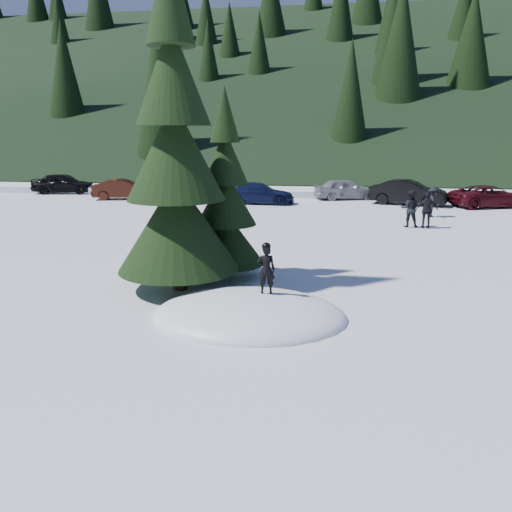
# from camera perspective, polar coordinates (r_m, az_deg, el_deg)

# --- Properties ---
(ground) EXTENTS (200.00, 200.00, 0.00)m
(ground) POSITION_cam_1_polar(r_m,az_deg,el_deg) (11.53, -0.76, -6.91)
(ground) COLOR white
(ground) RESTS_ON ground
(snow_mound) EXTENTS (4.48, 3.52, 0.96)m
(snow_mound) POSITION_cam_1_polar(r_m,az_deg,el_deg) (11.53, -0.76, -6.91)
(snow_mound) COLOR white
(snow_mound) RESTS_ON ground
(forest_hillside) EXTENTS (200.00, 60.00, 25.00)m
(forest_hillside) POSITION_cam_1_polar(r_m,az_deg,el_deg) (65.22, 7.52, 21.03)
(forest_hillside) COLOR black
(forest_hillside) RESTS_ON ground
(spruce_tall) EXTENTS (3.20, 3.20, 8.60)m
(spruce_tall) POSITION_cam_1_polar(r_m,az_deg,el_deg) (13.09, -9.19, 10.29)
(spruce_tall) COLOR black
(spruce_tall) RESTS_ON ground
(spruce_short) EXTENTS (2.20, 2.20, 5.37)m
(spruce_short) POSITION_cam_1_polar(r_m,az_deg,el_deg) (14.30, -3.46, 5.81)
(spruce_short) COLOR black
(spruce_short) RESTS_ON ground
(child_skier) EXTENTS (0.43, 0.30, 1.13)m
(child_skier) POSITION_cam_1_polar(r_m,az_deg,el_deg) (11.46, 1.18, -1.56)
(child_skier) COLOR black
(child_skier) RESTS_ON snow_mound
(adult_0) EXTENTS (0.85, 0.69, 1.66)m
(adult_0) POSITION_cam_1_polar(r_m,az_deg,el_deg) (23.48, 17.18, 5.19)
(adult_0) COLOR black
(adult_0) RESTS_ON ground
(adult_1) EXTENTS (0.97, 0.44, 1.62)m
(adult_1) POSITION_cam_1_polar(r_m,az_deg,el_deg) (23.38, 18.97, 4.97)
(adult_1) COLOR black
(adult_1) RESTS_ON ground
(adult_2) EXTENTS (0.70, 1.07, 1.55)m
(adult_2) POSITION_cam_1_polar(r_m,az_deg,el_deg) (26.74, 19.58, 5.86)
(adult_2) COLOR black
(adult_2) RESTS_ON ground
(car_0) EXTENTS (4.42, 2.32, 1.44)m
(car_0) POSITION_cam_1_polar(r_m,az_deg,el_deg) (38.08, -21.17, 7.76)
(car_0) COLOR black
(car_0) RESTS_ON ground
(car_1) EXTENTS (4.15, 2.35, 1.30)m
(car_1) POSITION_cam_1_polar(r_m,az_deg,el_deg) (33.45, -14.87, 7.40)
(car_1) COLOR #361409
(car_1) RESTS_ON ground
(car_2) EXTENTS (5.55, 2.82, 1.50)m
(car_2) POSITION_cam_1_polar(r_m,az_deg,el_deg) (33.87, -6.12, 8.02)
(car_2) COLOR #4D5055
(car_2) RESTS_ON ground
(car_3) EXTENTS (4.39, 1.83, 1.27)m
(car_3) POSITION_cam_1_polar(r_m,az_deg,el_deg) (30.24, 0.24, 7.20)
(car_3) COLOR #0E1434
(car_3) RESTS_ON ground
(car_4) EXTENTS (4.23, 2.65, 1.34)m
(car_4) POSITION_cam_1_polar(r_m,az_deg,el_deg) (32.78, 10.16, 7.56)
(car_4) COLOR gray
(car_4) RESTS_ON ground
(car_5) EXTENTS (4.71, 2.77, 1.47)m
(car_5) POSITION_cam_1_polar(r_m,az_deg,el_deg) (31.11, 16.99, 6.97)
(car_5) COLOR black
(car_5) RESTS_ON ground
(car_6) EXTENTS (4.90, 3.38, 1.24)m
(car_6) POSITION_cam_1_polar(r_m,az_deg,el_deg) (31.72, 25.15, 6.19)
(car_6) COLOR #400B13
(car_6) RESTS_ON ground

